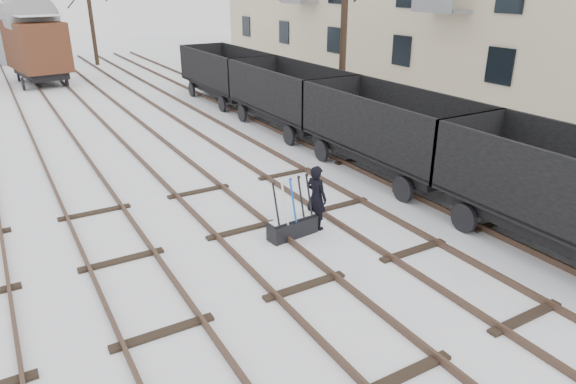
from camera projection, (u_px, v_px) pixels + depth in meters
name	position (u px, v px, depth m)	size (l,w,h in m)	color
ground	(305.00, 287.00, 10.60)	(120.00, 120.00, 0.00)	white
tracks	(132.00, 131.00, 21.50)	(13.90, 52.00, 0.16)	black
ground_frame	(293.00, 226.00, 12.65)	(1.34, 0.56, 1.49)	black
worker	(316.00, 198.00, 12.87)	(0.61, 0.40, 1.68)	black
freight_wagon_b	(388.00, 143.00, 16.61)	(2.60, 6.50, 2.66)	black
freight_wagon_c	(288.00, 105.00, 21.72)	(2.60, 6.50, 2.66)	black
freight_wagon_d	(227.00, 82.00, 26.83)	(2.60, 6.50, 2.66)	black
box_van_wagon	(36.00, 44.00, 30.94)	(3.57, 5.73, 4.11)	black
tree_near	(344.00, 24.00, 22.18)	(0.30, 0.30, 8.36)	black
tree_far_left	(14.00, 26.00, 40.09)	(0.30, 0.30, 5.39)	black
tree_far_right	(91.00, 16.00, 37.83)	(0.30, 0.30, 7.11)	black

